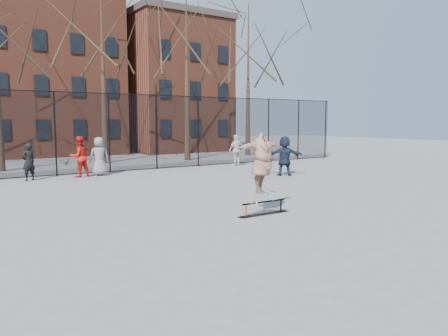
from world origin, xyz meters
TOP-DOWN VIEW (x-y plane):
  - ground at (0.00, 0.00)m, footprint 100.00×100.00m
  - skate_rail at (1.31, 0.90)m, footprint 1.70×0.26m
  - skateboard at (1.23, 0.90)m, footprint 0.80×0.19m
  - skater at (1.23, 0.90)m, footprint 2.13×1.22m
  - bystander_black at (-2.79, 12.00)m, footprint 0.70×0.58m
  - bystander_red at (-0.61, 12.00)m, footprint 1.06×0.91m
  - bystander_white at (8.36, 12.00)m, footprint 1.09×0.52m
  - bystander_navy at (7.61, 7.04)m, footprint 1.75×1.48m
  - bystander_extra at (0.33, 12.00)m, footprint 0.98×0.72m
  - fence at (-0.01, 13.00)m, footprint 34.03×0.07m
  - tree_row at (-0.25, 17.15)m, footprint 33.66×7.46m
  - rowhouses at (0.72, 26.00)m, footprint 29.00×7.00m

SIDE VIEW (x-z plane):
  - ground at x=0.00m, z-range 0.00..0.00m
  - skate_rail at x=1.31m, z-range -0.04..0.33m
  - skateboard at x=1.23m, z-range 0.37..0.47m
  - bystander_black at x=-2.79m, z-range 0.00..1.64m
  - bystander_white at x=8.36m, z-range 0.00..1.81m
  - bystander_extra at x=0.33m, z-range 0.00..1.84m
  - bystander_navy at x=7.61m, z-range 0.00..1.89m
  - bystander_red at x=-0.61m, z-range 0.00..1.90m
  - skater at x=1.23m, z-range 0.47..2.14m
  - fence at x=-0.01m, z-range 0.05..4.05m
  - rowhouses at x=0.72m, z-range -0.44..12.56m
  - tree_row at x=-0.25m, z-range 2.02..12.69m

